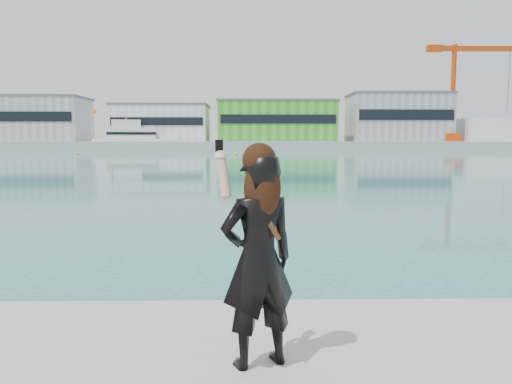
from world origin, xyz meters
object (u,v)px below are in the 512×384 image
motor_yacht (134,139)px  woman (258,254)px  buoy_far (77,154)px  dock_crane (458,89)px  buoy_near (235,155)px

motor_yacht → woman: 121.15m
buoy_far → woman: (27.92, -79.51, 1.62)m
dock_crane → buoy_far: 92.98m
dock_crane → motor_yacht: dock_crane is taller
motor_yacht → buoy_near: 49.40m
buoy_far → buoy_near: bearing=-8.2°
buoy_far → woman: woman is taller
motor_yacht → buoy_far: motor_yacht is taller
buoy_far → woman: size_ratio=0.31×
dock_crane → woman: dock_crane is taller
dock_crane → woman: 134.18m
buoy_near → woman: 75.79m
buoy_near → woman: woman is taller
motor_yacht → dock_crane: bearing=-10.3°
woman → buoy_far: bearing=-93.9°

